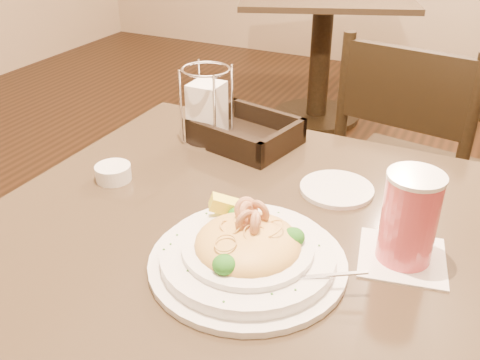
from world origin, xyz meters
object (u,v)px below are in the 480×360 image
at_px(pasta_bowl, 248,251).
at_px(butter_ramekin, 113,173).
at_px(bread_basket, 246,135).
at_px(side_plate, 337,189).
at_px(main_table, 236,322).
at_px(napkin_caddy, 207,110).
at_px(background_table, 322,35).
at_px(dining_chair_near, 406,168).
at_px(drink_glass, 409,219).

xyz_separation_m(pasta_bowl, butter_ramekin, (-0.37, 0.13, -0.01)).
xyz_separation_m(bread_basket, side_plate, (0.26, -0.12, -0.02)).
bearing_deg(side_plate, main_table, -124.08).
bearing_deg(napkin_caddy, side_plate, -15.54).
distance_m(main_table, bread_basket, 0.43).
relative_size(main_table, bread_basket, 3.57).
relative_size(napkin_caddy, butter_ramekin, 2.45).
bearing_deg(background_table, side_plate, -71.25).
bearing_deg(side_plate, pasta_bowl, -101.41).
xyz_separation_m(background_table, bread_basket, (0.45, -1.96, 0.26)).
bearing_deg(side_plate, butter_ramekin, -159.82).
bearing_deg(butter_ramekin, bread_basket, 58.73).
bearing_deg(napkin_caddy, bread_basket, 16.23).
height_order(dining_chair_near, pasta_bowl, dining_chair_near).
bearing_deg(dining_chair_near, side_plate, 94.86).
relative_size(pasta_bowl, side_plate, 2.38).
distance_m(background_table, dining_chair_near, 1.60).
height_order(background_table, drink_glass, drink_glass).
relative_size(drink_glass, butter_ramekin, 2.22).
height_order(background_table, pasta_bowl, pasta_bowl).
relative_size(bread_basket, side_plate, 1.72).
distance_m(pasta_bowl, butter_ramekin, 0.39).
relative_size(drink_glass, napkin_caddy, 0.91).
bearing_deg(dining_chair_near, background_table, -53.00).
bearing_deg(background_table, drink_glass, -68.86).
bearing_deg(bread_basket, butter_ramekin, -121.27).
bearing_deg(background_table, bread_basket, -77.12).
distance_m(main_table, napkin_caddy, 0.48).
height_order(main_table, side_plate, side_plate).
distance_m(background_table, bread_basket, 2.02).
relative_size(background_table, pasta_bowl, 3.36).
height_order(background_table, napkin_caddy, napkin_caddy).
distance_m(dining_chair_near, bread_basket, 0.68).
xyz_separation_m(pasta_bowl, side_plate, (0.06, 0.29, -0.02)).
bearing_deg(dining_chair_near, drink_glass, 106.74).
relative_size(bread_basket, butter_ramekin, 3.45).
distance_m(background_table, side_plate, 2.21).
distance_m(main_table, drink_glass, 0.43).
distance_m(dining_chair_near, napkin_caddy, 0.77).
height_order(pasta_bowl, drink_glass, drink_glass).
relative_size(drink_glass, side_plate, 1.11).
height_order(pasta_bowl, bread_basket, pasta_bowl).
xyz_separation_m(drink_glass, butter_ramekin, (-0.59, 0.01, -0.06)).
bearing_deg(dining_chair_near, main_table, 87.25).
height_order(main_table, bread_basket, bread_basket).
bearing_deg(drink_glass, background_table, 111.14).
bearing_deg(side_plate, drink_glass, -45.28).
bearing_deg(main_table, drink_glass, 5.80).
bearing_deg(napkin_caddy, background_table, 100.28).
bearing_deg(background_table, butter_ramekin, -82.91).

